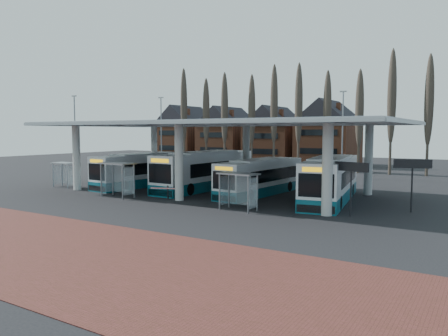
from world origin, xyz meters
The scene contains 18 objects.
ground centered at (0.00, 0.00, 0.00)m, with size 140.00×140.00×0.00m, color black.
brick_strip centered at (0.00, -12.00, 0.01)m, with size 70.00×10.00×0.03m, color brown.
station_canopy centered at (0.00, 8.00, 5.68)m, with size 32.00×16.00×6.34m.
poplar_row centered at (0.00, 33.00, 8.78)m, with size 45.10×1.10×14.50m.
townhouse_row centered at (-15.75, 44.00, 5.94)m, with size 36.80×10.30×12.25m.
lamp_post_a centered at (-18.00, 22.00, 5.34)m, with size 0.80×0.16×10.17m.
lamp_post_b centered at (6.00, 26.00, 5.34)m, with size 0.80×0.16×10.17m.
lamp_post_d centered at (-26.00, 14.00, 5.34)m, with size 0.80×0.16×10.17m.
bus_0 centered at (-8.67, 8.28, 1.56)m, with size 3.41×12.05×3.31m.
bus_1 centered at (-2.13, 9.40, 1.69)m, with size 3.08×13.00×3.59m.
bus_2 centered at (3.97, 9.00, 1.46)m, with size 3.13×11.26×3.09m.
bus_3 centered at (10.29, 8.63, 1.64)m, with size 4.65×12.82×3.49m.
shelter_0 centered at (-14.53, 3.25, 1.77)m, with size 2.68×1.43×2.43m.
shelter_1 centered at (-5.33, 1.26, 2.10)m, with size 3.22×1.80×2.89m.
shelter_2 centered at (6.20, 1.21, 1.90)m, with size 2.94×1.68×2.61m.
info_sign_0 centered at (13.41, 2.98, 2.95)m, with size 2.31×0.73×3.51m.
info_sign_1 centered at (16.51, 6.59, 3.02)m, with size 2.33×0.91×3.60m.
barrier centered at (-1.14, 2.09, 0.85)m, with size 2.09×0.97×1.10m.
Camera 1 is at (20.99, -24.87, 5.45)m, focal length 35.00 mm.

